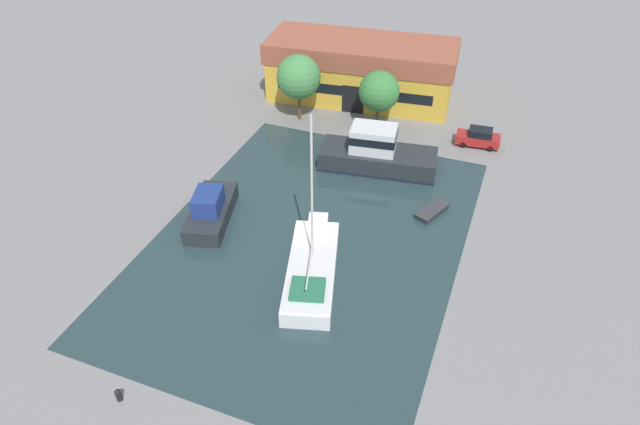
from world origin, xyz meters
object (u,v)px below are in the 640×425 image
quay_tree_near_building (379,91)px  parked_car (478,137)px  quay_tree_by_water (299,77)px  sailboat_moored (312,268)px  warehouse_building (361,70)px  cabin_boat (211,210)px  motor_cruiser (377,153)px  small_dinghy (432,211)px

quay_tree_near_building → parked_car: 10.60m
quay_tree_by_water → sailboat_moored: size_ratio=0.55×
quay_tree_near_building → warehouse_building: bearing=121.5°
warehouse_building → sailboat_moored: (5.68, -28.71, -2.53)m
sailboat_moored → cabin_boat: (-9.97, 3.12, 0.29)m
quay_tree_by_water → parked_car: bearing=3.9°
sailboat_moored → motor_cruiser: sailboat_moored is taller
sailboat_moored → cabin_boat: 10.45m
warehouse_building → parked_car: size_ratio=4.86×
quay_tree_near_building → small_dinghy: 15.18m
cabin_boat → quay_tree_by_water: bearing=74.1°
parked_car → sailboat_moored: bearing=155.2°
sailboat_moored → small_dinghy: (6.46, 10.36, -0.47)m
quay_tree_near_building → parked_car: (10.09, 0.31, -3.22)m
quay_tree_near_building → cabin_boat: quay_tree_near_building is taller
motor_cruiser → small_dinghy: motor_cruiser is taller
motor_cruiser → warehouse_building: bearing=15.7°
small_dinghy → quay_tree_near_building: bearing=-32.7°
parked_car → motor_cruiser: 10.91m
quay_tree_near_building → parked_car: size_ratio=1.43×
cabin_boat → quay_tree_near_building: bearing=51.3°
quay_tree_by_water → small_dinghy: size_ratio=1.99×
sailboat_moored → cabin_boat: bearing=146.3°
parked_car → cabin_boat: 26.79m
quay_tree_near_building → small_dinghy: (8.32, -12.11, -3.85)m
warehouse_building → quay_tree_near_building: bearing=-64.5°
small_dinghy → motor_cruiser: bearing=-16.2°
quay_tree_by_water → cabin_boat: quay_tree_by_water is taller
parked_car → cabin_boat: size_ratio=0.56×
quay_tree_by_water → small_dinghy: 20.38m
cabin_boat → sailboat_moored: bearing=-33.3°
motor_cruiser → small_dinghy: bearing=-137.1°
warehouse_building → small_dinghy: bearing=-62.5°
warehouse_building → parked_car: bearing=-29.1°
quay_tree_by_water → parked_car: quay_tree_by_water is taller
motor_cruiser → small_dinghy: size_ratio=3.17×
parked_car → motor_cruiser: bearing=127.0°
warehouse_building → cabin_boat: size_ratio=2.73×
warehouse_building → small_dinghy: warehouse_building is taller
quay_tree_by_water → sailboat_moored: 24.07m
parked_car → sailboat_moored: 24.22m
quay_tree_by_water → parked_car: size_ratio=1.62×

